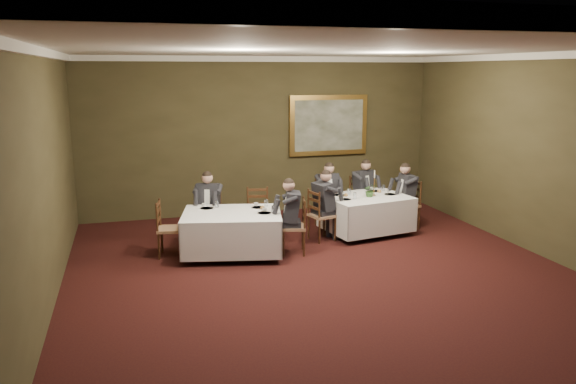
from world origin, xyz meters
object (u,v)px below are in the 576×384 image
chair_main_endleft (321,226)px  painting (329,125)px  diner_sec_endright (293,225)px  chair_sec_backleft (210,226)px  chair_main_backleft (327,213)px  diner_main_backleft (327,202)px  chair_main_backright (361,208)px  diner_main_endleft (322,214)px  table_main (366,212)px  chair_sec_backright (258,225)px  candlestick (374,186)px  table_second (232,230)px  centerpiece (370,190)px  diner_main_backright (362,198)px  diner_sec_backleft (209,214)px  chair_sec_endleft (170,240)px  diner_main_endright (407,203)px  chair_sec_endright (294,238)px

chair_main_endleft → painting: painting is taller
diner_sec_endright → chair_sec_backleft: bearing=62.0°
chair_main_backleft → chair_sec_backleft: size_ratio=1.00×
diner_main_backleft → diner_sec_endright: same height
chair_main_backright → diner_main_endleft: size_ratio=0.74×
table_main → chair_sec_backright: (-2.16, 0.21, -0.17)m
candlestick → chair_sec_backleft: bearing=173.6°
chair_main_backleft → diner_main_endleft: 1.03m
chair_main_backleft → candlestick: size_ratio=1.94×
table_main → table_second: (-2.80, -0.56, 0.00)m
table_main → painting: bearing=90.0°
chair_sec_backleft → chair_main_backleft: bearing=-152.4°
diner_sec_endright → table_main: bearing=-51.7°
chair_main_backleft → centerpiece: 1.18m
diner_main_backright → painting: size_ratio=0.72×
diner_sec_backleft → centerpiece: diner_sec_backleft is taller
chair_sec_backleft → table_main: bearing=-167.6°
centerpiece → diner_main_backleft: bearing=127.4°
chair_sec_backleft → diner_sec_backleft: size_ratio=0.74×
diner_main_backright → candlestick: bearing=59.8°
diner_main_backleft → painting: bearing=-111.1°
chair_main_backright → chair_sec_backleft: same height
chair_main_endleft → candlestick: bearing=85.6°
diner_sec_backleft → chair_sec_backright: 0.95m
table_main → chair_main_backleft: size_ratio=1.79×
chair_main_backright → chair_sec_backleft: bearing=-14.3°
chair_main_backleft → diner_main_endleft: size_ratio=0.74×
diner_main_endleft → centerpiece: 1.11m
chair_main_endleft → candlestick: size_ratio=1.94×
chair_sec_endleft → candlestick: 4.11m
chair_main_backleft → diner_sec_backleft: diner_sec_backleft is taller
table_second → diner_main_backright: diner_main_backright is taller
diner_main_endleft → painting: (0.99, 2.41, 1.44)m
diner_main_endright → chair_sec_backleft: size_ratio=1.35×
chair_main_endleft → diner_main_endright: diner_main_endright is taller
chair_main_backleft → chair_sec_endright: 1.93m
painting → centerpiece: bearing=-88.9°
chair_sec_endright → centerpiece: bearing=-53.6°
table_second → diner_main_endright: 3.86m
chair_sec_backright → diner_main_endleft: bearing=174.4°
table_main → table_second: bearing=-168.8°
chair_main_backleft → diner_main_endright: 1.67m
chair_sec_backright → diner_main_backright: bearing=-152.6°
chair_main_backleft → diner_main_backright: 0.89m
diner_main_endright → chair_sec_backright: diner_main_endright is taller
chair_main_endleft → table_second: bearing=-92.4°
table_second → diner_sec_backleft: size_ratio=1.46×
chair_main_backright → diner_sec_backleft: bearing=-14.1°
diner_main_endright → candlestick: diner_main_endright is taller
chair_main_backleft → diner_main_backright: diner_main_backright is taller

